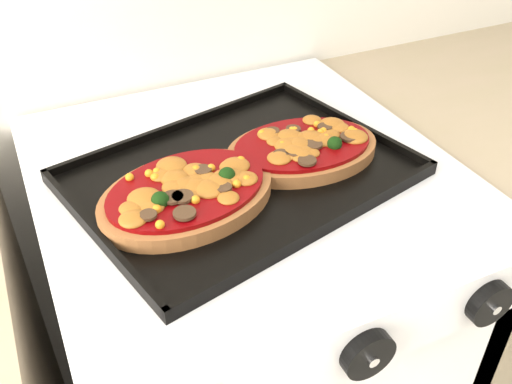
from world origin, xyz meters
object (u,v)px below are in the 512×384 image
stove (246,358)px  pizza_left (187,192)px  pizza_right (302,147)px  baking_tray (241,172)px

stove → pizza_left: (-0.11, -0.07, 0.48)m
pizza_left → pizza_right: size_ratio=1.07×
baking_tray → pizza_left: (-0.09, -0.03, 0.02)m
pizza_left → pizza_right: bearing=10.1°
baking_tray → pizza_right: size_ratio=1.98×
baking_tray → pizza_left: bearing=-173.2°
baking_tray → pizza_right: (0.10, 0.00, 0.01)m
stove → baking_tray: size_ratio=2.03×
stove → pizza_left: pizza_left is taller
baking_tray → pizza_right: 0.10m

